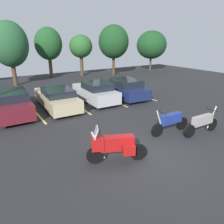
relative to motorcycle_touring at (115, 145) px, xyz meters
name	(u,v)px	position (x,y,z in m)	size (l,w,h in m)	color
ground	(154,157)	(1.49, -0.52, -0.72)	(44.00, 44.00, 0.10)	#262628
motorcycle_touring	(115,145)	(0.00, 0.00, 0.00)	(2.12, 1.21, 1.44)	black
motorcycle_second	(202,123)	(4.82, -0.22, -0.11)	(2.23, 0.62, 1.26)	black
motorcycle_third	(170,122)	(3.62, 0.66, -0.09)	(2.26, 0.62, 1.29)	black
parking_stripes	(56,108)	(0.22, 7.32, -0.67)	(13.64, 4.77, 0.01)	#EAE066
car_maroon	(12,103)	(-2.33, 7.56, 0.05)	(1.90, 4.89, 1.49)	maroon
car_champagne	(57,98)	(0.30, 7.28, 0.00)	(1.95, 4.81, 1.37)	#C1B289
car_silver	(95,92)	(3.12, 7.29, 0.03)	(1.95, 4.44, 1.45)	#B7B7BC
car_navy	(124,88)	(5.57, 7.18, 0.02)	(2.26, 4.71, 1.42)	navy
tree_center_left	(114,42)	(10.40, 16.14, 3.22)	(3.55, 3.55, 5.83)	#4C3823
tree_center	(151,45)	(16.50, 16.23, 2.78)	(3.94, 3.94, 5.26)	#4C3823
tree_right	(10,44)	(-0.83, 16.13, 3.12)	(3.27, 3.27, 5.85)	#4C3823
tree_far_right	(48,44)	(3.44, 18.70, 3.04)	(2.99, 2.99, 5.50)	#4C3823
tree_center_right	(81,47)	(6.84, 17.60, 2.71)	(2.65, 2.65, 4.72)	#4C3823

